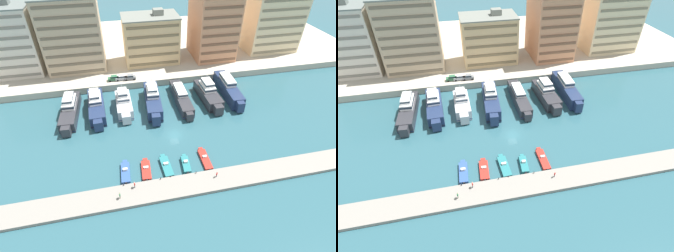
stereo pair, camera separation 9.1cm
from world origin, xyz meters
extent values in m
plane|color=#2D5B66|center=(0.00, 0.00, 0.00)|extent=(400.00, 400.00, 0.00)
cube|color=#BCB29E|center=(0.00, 62.22, 1.19)|extent=(180.00, 70.00, 2.38)
cube|color=gray|center=(0.00, -18.01, 0.41)|extent=(120.00, 5.93, 0.82)
cube|color=#333338|center=(-28.75, 15.71, 1.56)|extent=(5.33, 17.71, 3.12)
cube|color=#333338|center=(-29.25, 5.97, 1.64)|extent=(2.55, 2.34, 2.65)
cube|color=#192347|center=(-28.75, 15.71, 0.55)|extent=(5.38, 17.89, 0.24)
cube|color=white|center=(-28.68, 17.02, 3.93)|extent=(3.83, 7.52, 1.63)
cube|color=#233342|center=(-28.68, 17.02, 4.09)|extent=(3.88, 7.60, 0.59)
cube|color=white|center=(-28.68, 17.02, 5.37)|extent=(2.99, 5.87, 1.24)
cube|color=#233342|center=(-28.68, 17.02, 5.49)|extent=(3.02, 5.93, 0.45)
cylinder|color=silver|center=(-28.63, 18.12, 6.89)|extent=(0.16, 0.16, 1.80)
cube|color=#333338|center=(-28.28, 24.90, 0.86)|extent=(3.81, 1.09, 0.20)
cube|color=navy|center=(-20.95, 15.88, 1.76)|extent=(5.40, 16.82, 3.52)
cube|color=navy|center=(-20.49, 6.55, 1.85)|extent=(2.63, 2.41, 2.99)
cube|color=black|center=(-20.95, 15.88, 0.62)|extent=(5.45, 16.98, 0.24)
cube|color=white|center=(-21.02, 17.12, 4.25)|extent=(3.92, 7.14, 1.46)
cube|color=#233342|center=(-21.02, 17.12, 4.40)|extent=(3.97, 7.22, 0.53)
cube|color=white|center=(-21.02, 17.12, 5.62)|extent=(3.05, 5.57, 1.27)
cube|color=#233342|center=(-21.02, 17.12, 5.75)|extent=(3.09, 5.63, 0.46)
cylinder|color=silver|center=(-21.07, 18.17, 7.15)|extent=(0.16, 0.16, 1.80)
cube|color=navy|center=(-21.39, 24.62, 0.97)|extent=(3.94, 1.09, 0.20)
cube|color=silver|center=(-12.60, 15.44, 1.66)|extent=(4.77, 12.79, 3.32)
cube|color=silver|center=(-12.50, 8.04, 1.74)|extent=(2.56, 2.33, 2.82)
cube|color=#334C7F|center=(-12.60, 15.44, 0.58)|extent=(4.82, 12.92, 0.24)
cube|color=white|center=(-12.61, 16.40, 4.06)|extent=(3.66, 5.39, 1.48)
cube|color=#233342|center=(-12.61, 16.40, 4.21)|extent=(3.71, 5.45, 0.53)
cube|color=white|center=(-12.61, 16.40, 5.54)|extent=(2.85, 4.21, 1.47)
cube|color=#233342|center=(-12.61, 16.40, 5.68)|extent=(2.89, 4.25, 0.53)
cylinder|color=silver|center=(-12.62, 17.20, 7.17)|extent=(0.16, 0.16, 1.80)
cube|color=silver|center=(-12.69, 22.26, 0.91)|extent=(3.93, 0.95, 0.20)
cube|color=navy|center=(-3.51, 15.20, 1.97)|extent=(5.70, 18.07, 3.94)
cube|color=navy|center=(-4.20, 5.32, 2.07)|extent=(2.61, 2.41, 3.34)
cube|color=black|center=(-3.51, 15.20, 0.69)|extent=(5.75, 18.25, 0.24)
cube|color=white|center=(-3.42, 16.54, 4.78)|extent=(4.00, 7.70, 1.69)
cube|color=#233342|center=(-3.42, 16.54, 4.95)|extent=(4.05, 7.78, 0.61)
cube|color=white|center=(-3.42, 16.54, 6.20)|extent=(3.12, 6.01, 1.15)
cube|color=#233342|center=(-3.42, 16.54, 6.32)|extent=(3.16, 6.07, 0.42)
cylinder|color=silver|center=(-3.34, 17.65, 7.68)|extent=(0.16, 0.16, 1.80)
cube|color=navy|center=(-2.87, 24.53, 1.08)|extent=(3.86, 1.16, 0.20)
cube|color=#333338|center=(5.90, 15.72, 1.49)|extent=(3.86, 19.01, 2.98)
cube|color=#333338|center=(5.85, 5.37, 1.56)|extent=(2.08, 1.89, 2.53)
cube|color=#334C7F|center=(5.90, 15.72, 0.52)|extent=(3.90, 19.20, 0.24)
cube|color=white|center=(5.91, 17.14, 3.64)|extent=(2.98, 7.99, 1.32)
cube|color=#233342|center=(5.91, 17.14, 3.77)|extent=(3.02, 8.07, 0.48)
cylinder|color=silver|center=(5.91, 18.34, 5.20)|extent=(0.16, 0.16, 1.80)
cube|color=#333338|center=(5.95, 25.67, 0.82)|extent=(3.21, 0.92, 0.20)
cube|color=#333338|center=(14.88, 15.29, 1.72)|extent=(5.35, 15.68, 3.44)
cube|color=#333338|center=(15.20, 6.46, 1.81)|extent=(2.72, 2.49, 2.93)
cube|color=black|center=(14.88, 15.29, 0.60)|extent=(5.41, 15.84, 0.24)
cube|color=white|center=(14.84, 16.45, 4.20)|extent=(3.97, 6.65, 1.51)
cube|color=#233342|center=(14.84, 16.45, 4.35)|extent=(4.02, 6.72, 0.54)
cube|color=white|center=(14.84, 16.45, 5.63)|extent=(3.10, 5.19, 1.36)
cube|color=#233342|center=(14.84, 16.45, 5.77)|extent=(3.14, 5.24, 0.49)
cylinder|color=silver|center=(14.80, 17.43, 7.21)|extent=(0.16, 0.16, 1.80)
cube|color=#333338|center=(14.58, 23.49, 0.95)|extent=(4.10, 1.05, 0.20)
cube|color=navy|center=(22.61, 16.99, 1.95)|extent=(4.88, 19.84, 3.90)
cube|color=navy|center=(22.16, 6.24, 2.05)|extent=(2.32, 2.12, 3.32)
cube|color=#334C7F|center=(22.61, 16.99, 0.68)|extent=(4.93, 20.04, 0.24)
cube|color=white|center=(22.68, 18.47, 4.78)|extent=(3.51, 8.39, 1.75)
cube|color=#233342|center=(22.68, 18.47, 4.95)|extent=(3.55, 8.48, 0.63)
cylinder|color=silver|center=(22.73, 19.70, 6.55)|extent=(0.16, 0.16, 1.80)
cube|color=navy|center=(23.05, 27.28, 1.07)|extent=(3.49, 1.04, 0.20)
cube|color=#33569E|center=(-14.64, -11.33, 0.41)|extent=(2.33, 6.29, 0.81)
cube|color=#33569E|center=(-14.47, -7.83, 0.41)|extent=(1.16, 0.97, 0.69)
cube|color=silver|center=(-14.62, -10.87, 1.11)|extent=(1.15, 0.65, 0.60)
cube|color=#283847|center=(-14.60, -10.59, 1.20)|extent=(1.02, 0.13, 0.36)
cube|color=black|center=(-14.79, -14.61, 0.56)|extent=(0.37, 0.30, 0.60)
cube|color=red|center=(-9.75, -11.57, 0.36)|extent=(2.49, 5.96, 0.71)
cube|color=red|center=(-9.53, -8.23, 0.36)|extent=(1.22, 1.03, 0.61)
cube|color=silver|center=(-9.72, -11.13, 0.94)|extent=(1.20, 0.67, 0.45)
cube|color=#283847|center=(-9.70, -10.85, 1.01)|extent=(1.06, 0.15, 0.27)
cube|color=black|center=(-9.94, -14.66, 0.51)|extent=(0.38, 0.30, 0.60)
cube|color=teal|center=(-4.79, -11.63, 0.46)|extent=(2.47, 6.59, 0.91)
cube|color=teal|center=(-4.99, -7.97, 0.46)|extent=(1.21, 1.01, 0.78)
cube|color=silver|center=(-4.82, -11.14, 1.16)|extent=(1.19, 0.66, 0.49)
cube|color=#283847|center=(-4.83, -10.86, 1.23)|extent=(1.06, 0.14, 0.30)
cube|color=black|center=(-4.60, -15.05, 0.61)|extent=(0.37, 0.30, 0.60)
cube|color=teal|center=(-0.02, -12.00, 0.51)|extent=(2.19, 5.29, 1.02)
cube|color=teal|center=(0.23, -9.08, 0.51)|extent=(1.03, 0.87, 0.87)
cube|color=silver|center=(0.01, -11.61, 1.30)|extent=(1.01, 0.68, 0.56)
cube|color=#283847|center=(0.03, -11.34, 1.39)|extent=(0.88, 0.16, 0.34)
cube|color=black|center=(-0.26, -14.75, 0.66)|extent=(0.38, 0.31, 0.60)
cube|color=red|center=(5.16, -11.22, 0.37)|extent=(1.98, 6.83, 0.73)
cube|color=red|center=(5.19, -7.43, 0.37)|extent=(1.07, 0.88, 0.62)
cube|color=silver|center=(5.17, -10.71, 0.98)|extent=(1.06, 0.61, 0.49)
cube|color=#283847|center=(5.17, -10.43, 1.05)|extent=(0.96, 0.09, 0.29)
cube|color=black|center=(5.14, -14.81, 0.52)|extent=(0.36, 0.28, 0.60)
cube|color=#2D6642|center=(-14.75, 30.32, 3.10)|extent=(4.13, 1.78, 0.80)
cube|color=#2D6642|center=(-14.60, 30.32, 3.84)|extent=(2.13, 1.60, 0.68)
cube|color=#1E2833|center=(-14.60, 30.32, 3.84)|extent=(2.09, 1.62, 0.37)
cylinder|color=black|center=(-16.08, 29.44, 2.70)|extent=(0.64, 0.23, 0.64)
cylinder|color=black|center=(-16.12, 31.14, 2.70)|extent=(0.64, 0.23, 0.64)
cylinder|color=black|center=(-13.38, 29.49, 2.70)|extent=(0.64, 0.23, 0.64)
cylinder|color=black|center=(-13.42, 31.19, 2.70)|extent=(0.64, 0.23, 0.64)
cube|color=#B7BCC1|center=(-12.18, 30.12, 3.10)|extent=(4.12, 1.74, 0.80)
cube|color=#B7BCC1|center=(-12.03, 30.12, 3.84)|extent=(2.11, 1.58, 0.68)
cube|color=#1E2833|center=(-12.03, 30.12, 3.84)|extent=(2.07, 1.59, 0.37)
cylinder|color=black|center=(-13.52, 29.26, 2.70)|extent=(0.64, 0.23, 0.64)
cylinder|color=black|center=(-13.54, 30.96, 2.70)|extent=(0.64, 0.23, 0.64)
cylinder|color=black|center=(-10.82, 29.28, 2.70)|extent=(0.64, 0.23, 0.64)
cylinder|color=black|center=(-10.84, 30.98, 2.70)|extent=(0.64, 0.23, 0.64)
cube|color=slate|center=(-9.12, 29.86, 3.10)|extent=(4.14, 1.79, 0.80)
cube|color=slate|center=(-8.97, 29.86, 3.84)|extent=(2.13, 1.61, 0.68)
cube|color=#1E2833|center=(-8.97, 29.86, 3.84)|extent=(2.09, 1.62, 0.37)
cylinder|color=black|center=(-10.49, 29.04, 2.70)|extent=(0.64, 0.23, 0.64)
cylinder|color=black|center=(-10.45, 30.74, 2.70)|extent=(0.64, 0.23, 0.64)
cylinder|color=black|center=(-7.79, 28.98, 2.70)|extent=(0.64, 0.23, 0.64)
cylinder|color=black|center=(-7.75, 30.68, 2.70)|extent=(0.64, 0.23, 0.64)
cube|color=silver|center=(-48.89, 44.76, 13.82)|extent=(19.84, 13.82, 22.87)
cube|color=gray|center=(-48.89, 37.75, 4.02)|extent=(18.25, 0.24, 0.90)
cube|color=gray|center=(-48.89, 37.75, 7.28)|extent=(18.25, 0.24, 0.90)
cube|color=gray|center=(-48.89, 37.75, 10.55)|extent=(18.25, 0.24, 0.90)
cube|color=gray|center=(-48.89, 37.75, 13.82)|extent=(18.25, 0.24, 0.90)
cube|color=slate|center=(-45.91, 44.76, 26.66)|extent=(3.60, 3.20, 2.00)
cube|color=#C6AD89|center=(-26.94, 43.67, 15.02)|extent=(20.12, 14.69, 25.27)
cube|color=#6D5F4B|center=(-26.94, 36.23, 3.96)|extent=(18.51, 0.24, 0.90)
cube|color=#6D5F4B|center=(-26.94, 36.23, 7.12)|extent=(18.51, 0.24, 0.90)
cube|color=#6D5F4B|center=(-26.94, 36.23, 10.28)|extent=(18.51, 0.24, 0.90)
cube|color=#6D5F4B|center=(-26.94, 36.23, 13.44)|extent=(18.51, 0.24, 0.90)
cube|color=#6D5F4B|center=(-26.94, 36.23, 16.59)|extent=(18.51, 0.24, 0.90)
cube|color=#6D5F4B|center=(-26.94, 36.23, 19.75)|extent=(18.51, 0.24, 0.90)
cube|color=#6D5F4B|center=(-26.94, 36.23, 22.91)|extent=(18.51, 0.24, 0.90)
cube|color=#6D5F4B|center=(-26.94, 36.23, 26.07)|extent=(18.51, 0.24, 0.90)
cube|color=#E0BC84|center=(0.88, 43.54, 10.88)|extent=(20.22, 12.70, 16.99)
cube|color=#7B6748|center=(0.88, 37.09, 4.08)|extent=(18.61, 0.24, 0.90)
cube|color=#7B6748|center=(0.88, 37.09, 7.48)|extent=(18.61, 0.24, 0.90)
cube|color=#7B6748|center=(0.88, 37.09, 10.88)|extent=(18.61, 0.24, 0.90)
cube|color=#7B6748|center=(0.88, 37.09, 14.28)|extent=(18.61, 0.24, 0.90)
cube|color=#7B6748|center=(0.88, 37.09, 17.68)|extent=(18.61, 0.24, 0.90)
cube|color=gray|center=(0.88, 43.54, 19.58)|extent=(20.63, 12.95, 0.40)
cube|color=gray|center=(3.92, 43.54, 20.78)|extent=(3.60, 3.20, 2.00)
cube|color=tan|center=(25.50, 43.87, 15.20)|extent=(15.35, 17.97, 25.63)
cube|color=brown|center=(25.50, 34.78, 3.98)|extent=(14.12, 0.24, 0.90)
cube|color=brown|center=(25.50, 34.78, 7.19)|extent=(14.12, 0.24, 0.90)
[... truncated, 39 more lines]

